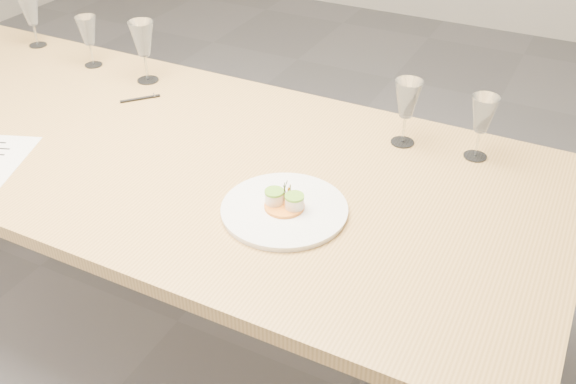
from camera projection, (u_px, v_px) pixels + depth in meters
The scene contains 9 objects.
ground at pixel (178, 321), 2.32m from camera, with size 7.00×7.00×0.00m, color slate.
dining_table at pixel (155, 161), 1.93m from camera, with size 2.40×1.00×0.75m.
dinner_plate at pixel (285, 209), 1.60m from camera, with size 0.32×0.32×0.08m.
ballpoint_pen at pixel (140, 98), 2.12m from camera, with size 0.09×0.11×0.01m.
wine_glass_0 at pixel (30, 12), 2.44m from camera, with size 0.08×0.08×0.19m.
wine_glass_1 at pixel (88, 32), 2.28m from camera, with size 0.07×0.07×0.18m.
wine_glass_2 at pixel (143, 40), 2.16m from camera, with size 0.09×0.09×0.21m.
wine_glass_3 at pixel (407, 100), 1.81m from camera, with size 0.08×0.08×0.20m.
wine_glass_4 at pixel (483, 116), 1.75m from camera, with size 0.08×0.08×0.19m.
Camera 1 is at (1.10, -1.28, 1.71)m, focal length 40.00 mm.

